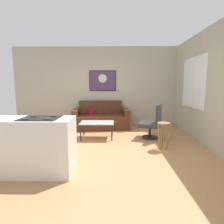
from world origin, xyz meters
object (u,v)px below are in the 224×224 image
object	(u,v)px
couch	(101,119)
bar_stool	(164,129)
coffee_table	(97,124)
armchair	(153,122)
wall_painting	(103,81)

from	to	relation	value
couch	bar_stool	distance (m)	2.62
couch	coffee_table	distance (m)	1.24
couch	armchair	world-z (taller)	armchair
bar_stool	armchair	bearing A→B (deg)	94.28
coffee_table	wall_painting	bearing A→B (deg)	88.32
wall_painting	coffee_table	bearing A→B (deg)	-91.68
couch	wall_painting	size ratio (longest dim) A/B	2.05
coffee_table	armchair	distance (m)	1.53
bar_stool	wall_painting	bearing A→B (deg)	121.34
coffee_table	wall_painting	world-z (taller)	wall_painting
couch	armchair	distance (m)	1.97
coffee_table	armchair	bearing A→B (deg)	-0.39
couch	wall_painting	world-z (taller)	wall_painting
bar_stool	coffee_table	bearing A→B (deg)	151.85
coffee_table	armchair	world-z (taller)	armchair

